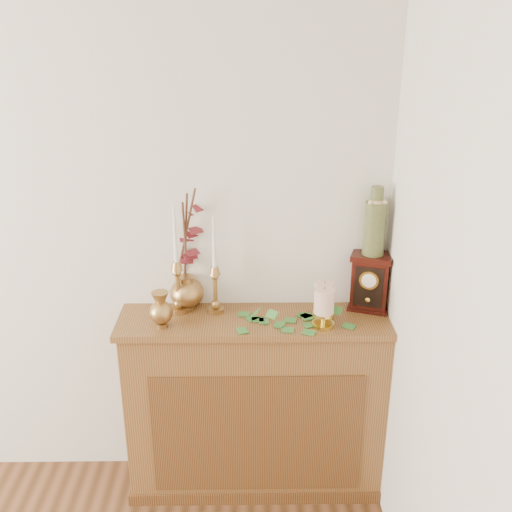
{
  "coord_description": "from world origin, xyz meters",
  "views": [
    {
      "loc": [
        1.37,
        -0.29,
        2.19
      ],
      "look_at": [
        1.4,
        2.05,
        1.25
      ],
      "focal_mm": 42.0,
      "sensor_mm": 36.0,
      "label": 1
    }
  ],
  "objects_px": {
    "ginger_jar": "(190,252)",
    "mantel_clock": "(370,282)",
    "candlestick_center": "(215,282)",
    "bud_vase": "(161,310)",
    "ceramic_vase": "(375,225)",
    "candlestick_left": "(177,279)"
  },
  "relations": [
    {
      "from": "ginger_jar",
      "to": "mantel_clock",
      "type": "bearing_deg",
      "value": -4.34
    },
    {
      "from": "candlestick_center",
      "to": "mantel_clock",
      "type": "relative_size",
      "value": 1.69
    },
    {
      "from": "candlestick_center",
      "to": "bud_vase",
      "type": "xyz_separation_m",
      "value": [
        -0.23,
        -0.14,
        -0.07
      ]
    },
    {
      "from": "mantel_clock",
      "to": "ceramic_vase",
      "type": "xyz_separation_m",
      "value": [
        0.0,
        0.0,
        0.28
      ]
    },
    {
      "from": "candlestick_center",
      "to": "ceramic_vase",
      "type": "height_order",
      "value": "ceramic_vase"
    },
    {
      "from": "candlestick_left",
      "to": "bud_vase",
      "type": "bearing_deg",
      "value": -112.72
    },
    {
      "from": "candlestick_center",
      "to": "candlestick_left",
      "type": "bearing_deg",
      "value": 178.68
    },
    {
      "from": "candlestick_left",
      "to": "ceramic_vase",
      "type": "height_order",
      "value": "ceramic_vase"
    },
    {
      "from": "bud_vase",
      "to": "ginger_jar",
      "type": "distance_m",
      "value": 0.31
    },
    {
      "from": "mantel_clock",
      "to": "ceramic_vase",
      "type": "relative_size",
      "value": 0.88
    },
    {
      "from": "mantel_clock",
      "to": "bud_vase",
      "type": "bearing_deg",
      "value": -151.35
    },
    {
      "from": "candlestick_center",
      "to": "ginger_jar",
      "type": "relative_size",
      "value": 0.79
    },
    {
      "from": "candlestick_left",
      "to": "bud_vase",
      "type": "relative_size",
      "value": 3.05
    },
    {
      "from": "mantel_clock",
      "to": "ginger_jar",
      "type": "bearing_deg",
      "value": -165.61
    },
    {
      "from": "ginger_jar",
      "to": "mantel_clock",
      "type": "xyz_separation_m",
      "value": [
        0.82,
        -0.06,
        -0.13
      ]
    },
    {
      "from": "ginger_jar",
      "to": "candlestick_center",
      "type": "bearing_deg",
      "value": -37.1
    },
    {
      "from": "ginger_jar",
      "to": "mantel_clock",
      "type": "distance_m",
      "value": 0.83
    },
    {
      "from": "ginger_jar",
      "to": "ceramic_vase",
      "type": "relative_size",
      "value": 1.88
    },
    {
      "from": "candlestick_center",
      "to": "bud_vase",
      "type": "relative_size",
      "value": 2.77
    },
    {
      "from": "ceramic_vase",
      "to": "bud_vase",
      "type": "bearing_deg",
      "value": -169.94
    },
    {
      "from": "ceramic_vase",
      "to": "mantel_clock",
      "type": "bearing_deg",
      "value": -108.73
    },
    {
      "from": "bud_vase",
      "to": "ceramic_vase",
      "type": "xyz_separation_m",
      "value": [
        0.93,
        0.17,
        0.33
      ]
    }
  ]
}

